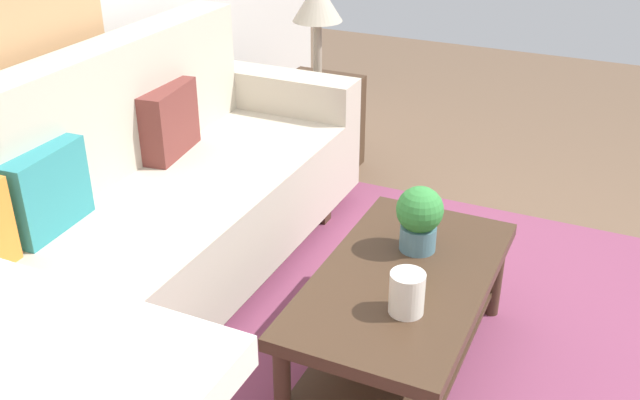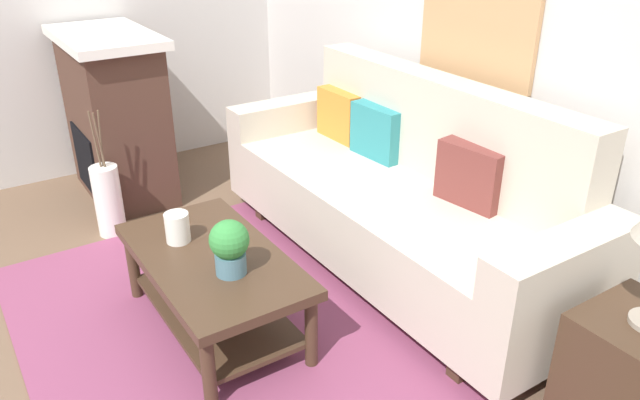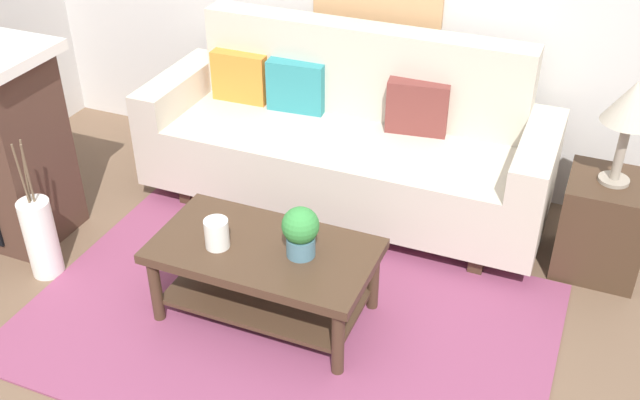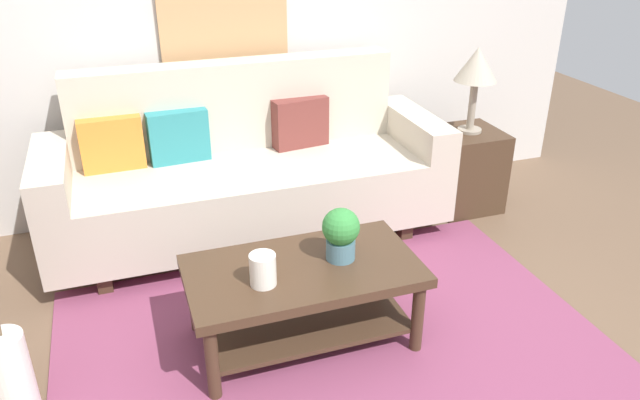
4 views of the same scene
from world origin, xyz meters
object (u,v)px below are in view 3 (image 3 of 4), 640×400
object	(u,v)px
throw_pillow_maroon	(418,107)
coffee_table	(265,265)
floor_vase	(41,238)
side_table	(602,225)
tabletop_vase	(217,234)
couch	(347,142)
table_lamp	(632,106)
throw_pillow_orange	(241,77)
potted_plant_tabletop	(301,231)
throw_pillow_teal	(296,86)

from	to	relation	value
throw_pillow_maroon	coffee_table	bearing A→B (deg)	-106.99
throw_pillow_maroon	floor_vase	bearing A→B (deg)	-139.39
floor_vase	throw_pillow_maroon	bearing A→B (deg)	40.61
throw_pillow_maroon	coffee_table	world-z (taller)	throw_pillow_maroon
side_table	floor_vase	world-z (taller)	side_table
tabletop_vase	side_table	distance (m)	2.09
throw_pillow_maroon	floor_vase	size ratio (longest dim) A/B	0.78
floor_vase	side_table	bearing A→B (deg)	23.39
couch	table_lamp	xyz separation A→B (m)	(1.52, -0.09, 0.56)
throw_pillow_maroon	tabletop_vase	xyz separation A→B (m)	(-0.60, -1.36, -0.17)
throw_pillow_orange	throw_pillow_maroon	world-z (taller)	same
side_table	floor_vase	size ratio (longest dim) A/B	1.21
couch	potted_plant_tabletop	world-z (taller)	couch
throw_pillow_orange	coffee_table	xyz separation A→B (m)	(0.78, -1.28, -0.37)
floor_vase	throw_pillow_orange	bearing A→B (deg)	70.71
throw_pillow_teal	tabletop_vase	distance (m)	1.38
throw_pillow_teal	side_table	xyz separation A→B (m)	(1.91, -0.22, -0.40)
potted_plant_tabletop	throw_pillow_orange	bearing A→B (deg)	127.46
potted_plant_tabletop	side_table	size ratio (longest dim) A/B	0.47
throw_pillow_maroon	coffee_table	size ratio (longest dim) A/B	0.33
couch	potted_plant_tabletop	xyz separation A→B (m)	(0.19, -1.14, 0.14)
throw_pillow_maroon	side_table	xyz separation A→B (m)	(1.14, -0.22, -0.40)
throw_pillow_orange	throw_pillow_teal	size ratio (longest dim) A/B	1.00
potted_plant_tabletop	floor_vase	bearing A→B (deg)	-173.61
throw_pillow_maroon	side_table	distance (m)	1.22
throw_pillow_maroon	table_lamp	bearing A→B (deg)	-10.87
tabletop_vase	table_lamp	bearing A→B (deg)	33.29
table_lamp	floor_vase	world-z (taller)	table_lamp
table_lamp	floor_vase	bearing A→B (deg)	-156.61
couch	throw_pillow_maroon	world-z (taller)	couch
throw_pillow_orange	tabletop_vase	world-z (taller)	throw_pillow_orange
table_lamp	throw_pillow_orange	bearing A→B (deg)	174.59
coffee_table	side_table	xyz separation A→B (m)	(1.53, 1.06, -0.03)
couch	table_lamp	bearing A→B (deg)	-3.52
throw_pillow_teal	tabletop_vase	xyz separation A→B (m)	(0.18, -1.36, -0.17)
throw_pillow_orange	floor_vase	world-z (taller)	throw_pillow_orange
throw_pillow_orange	table_lamp	distance (m)	2.33
couch	floor_vase	bearing A→B (deg)	-134.40
throw_pillow_orange	side_table	xyz separation A→B (m)	(2.30, -0.22, -0.40)
throw_pillow_maroon	tabletop_vase	size ratio (longest dim) A/B	2.39
throw_pillow_orange	tabletop_vase	xyz separation A→B (m)	(0.57, -1.36, -0.17)
tabletop_vase	floor_vase	distance (m)	1.10
potted_plant_tabletop	side_table	world-z (taller)	potted_plant_tabletop
table_lamp	side_table	bearing A→B (deg)	180.00
throw_pillow_teal	table_lamp	bearing A→B (deg)	-6.50
throw_pillow_teal	table_lamp	xyz separation A→B (m)	(1.91, -0.22, 0.31)
throw_pillow_teal	coffee_table	distance (m)	1.39
side_table	throw_pillow_maroon	bearing A→B (deg)	169.13
throw_pillow_teal	throw_pillow_orange	bearing A→B (deg)	180.00
couch	coffee_table	size ratio (longest dim) A/B	2.23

